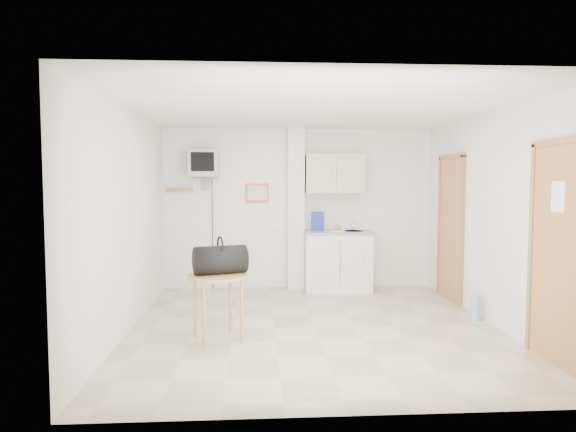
{
  "coord_description": "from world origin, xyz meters",
  "views": [
    {
      "loc": [
        -0.67,
        -5.8,
        1.7
      ],
      "look_at": [
        -0.27,
        0.6,
        1.25
      ],
      "focal_mm": 32.0,
      "sensor_mm": 36.0,
      "label": 1
    }
  ],
  "objects": [
    {
      "name": "crt_television",
      "position": [
        -1.45,
        2.02,
        1.94
      ],
      "size": [
        0.44,
        0.45,
        2.15
      ],
      "color": "slate",
      "rests_on": "ground"
    },
    {
      "name": "kitchenette",
      "position": [
        0.57,
        2.0,
        0.8
      ],
      "size": [
        1.03,
        0.58,
        2.1
      ],
      "color": "white",
      "rests_on": "ground"
    },
    {
      "name": "ground",
      "position": [
        0.0,
        0.0,
        0.0
      ],
      "size": [
        4.5,
        4.5,
        0.0
      ],
      "primitive_type": "plane",
      "color": "#BAA894",
      "rests_on": "ground"
    },
    {
      "name": "room_envelope",
      "position": [
        0.24,
        0.09,
        1.54
      ],
      "size": [
        4.24,
        4.54,
        2.55
      ],
      "color": "white",
      "rests_on": "ground"
    },
    {
      "name": "round_table",
      "position": [
        -1.08,
        -0.42,
        0.61
      ],
      "size": [
        0.64,
        0.64,
        0.71
      ],
      "rotation": [
        0.0,
        0.0,
        -0.43
      ],
      "color": "#AA8445",
      "rests_on": "ground"
    },
    {
      "name": "duffel_bag",
      "position": [
        -1.05,
        -0.38,
        0.86
      ],
      "size": [
        0.61,
        0.46,
        0.4
      ],
      "rotation": [
        0.0,
        0.0,
        0.33
      ],
      "color": "black",
      "rests_on": "round_table"
    },
    {
      "name": "water_bottle",
      "position": [
        1.98,
        0.17,
        0.16
      ],
      "size": [
        0.12,
        0.12,
        0.35
      ],
      "color": "#8DAFC5",
      "rests_on": "ground"
    }
  ]
}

